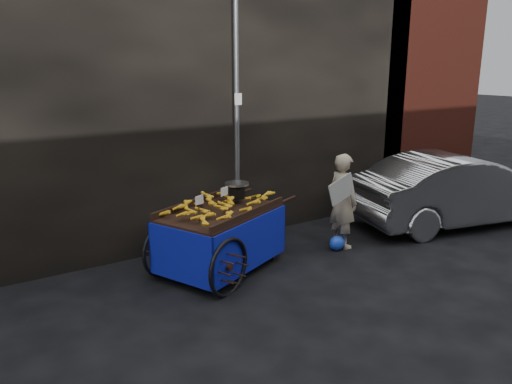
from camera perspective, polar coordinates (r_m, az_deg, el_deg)
ground at (r=7.27m, az=1.19°, el=-9.38°), size 80.00×80.00×0.00m
building_wall at (r=9.10m, az=-6.00°, el=11.67°), size 13.50×2.00×5.00m
street_pole at (r=7.96m, az=-2.21°, el=7.75°), size 0.12×0.10×4.00m
banana_cart at (r=7.13m, az=-4.36°, el=-3.00°), size 2.62×1.92×1.30m
vendor at (r=8.21m, az=9.88°, el=-0.98°), size 0.71×0.57×1.55m
plastic_bag at (r=8.21m, az=9.24°, el=-5.79°), size 0.27×0.21×0.24m
parked_car at (r=9.99m, az=22.11°, el=0.27°), size 4.25×2.29×1.33m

